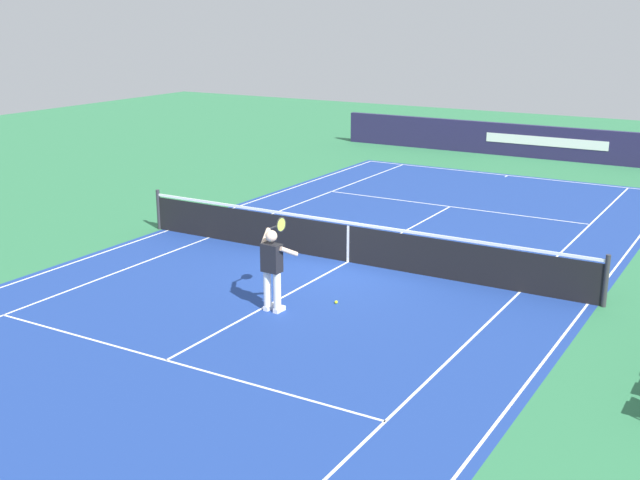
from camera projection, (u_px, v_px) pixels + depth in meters
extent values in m
plane|color=#2D7247|center=(348.00, 262.00, 18.83)|extent=(60.00, 60.00, 0.00)
cube|color=navy|center=(348.00, 262.00, 18.83)|extent=(24.20, 11.40, 0.00)
cube|color=white|center=(508.00, 175.00, 28.68)|extent=(0.05, 11.00, 0.01)
cube|color=white|center=(168.00, 230.00, 21.52)|extent=(23.80, 0.05, 0.01)
cube|color=white|center=(588.00, 304.00, 16.14)|extent=(23.80, 0.05, 0.01)
cube|color=white|center=(209.00, 237.00, 20.84)|extent=(23.80, 0.05, 0.01)
cube|color=white|center=(520.00, 292.00, 16.82)|extent=(23.80, 0.05, 0.01)
cube|color=white|center=(166.00, 360.00, 13.53)|extent=(0.05, 8.22, 0.01)
cube|color=white|center=(450.00, 207.00, 24.12)|extent=(0.05, 8.22, 0.01)
cube|color=white|center=(348.00, 262.00, 18.83)|extent=(12.80, 0.05, 0.01)
cube|color=white|center=(506.00, 176.00, 28.55)|extent=(0.30, 0.05, 0.01)
cylinder|color=#2D2D33|center=(159.00, 210.00, 21.52)|extent=(0.10, 0.10, 1.08)
cylinder|color=#2D2D33|center=(606.00, 281.00, 15.84)|extent=(0.10, 0.10, 1.08)
cube|color=black|center=(348.00, 244.00, 18.71)|extent=(0.02, 11.60, 0.88)
cube|color=white|center=(348.00, 223.00, 18.57)|extent=(0.04, 11.60, 0.06)
cube|color=white|center=(348.00, 244.00, 18.71)|extent=(0.04, 0.06, 0.88)
cube|color=#231E47|center=(541.00, 142.00, 31.81)|extent=(0.24, 17.00, 1.30)
cube|color=white|center=(545.00, 141.00, 31.57)|extent=(0.01, 4.82, 0.36)
cylinder|color=white|center=(277.00, 291.00, 15.56)|extent=(0.15, 0.15, 0.74)
cube|color=white|center=(279.00, 309.00, 15.72)|extent=(0.29, 0.13, 0.09)
cylinder|color=white|center=(267.00, 288.00, 15.68)|extent=(0.15, 0.15, 0.74)
cube|color=white|center=(270.00, 307.00, 15.84)|extent=(0.29, 0.13, 0.09)
cube|color=black|center=(272.00, 258.00, 15.44)|extent=(0.26, 0.39, 0.56)
sphere|color=beige|center=(271.00, 236.00, 15.32)|extent=(0.23, 0.23, 0.23)
cylinder|color=beige|center=(289.00, 251.00, 15.40)|extent=(0.41, 0.24, 0.26)
cylinder|color=beige|center=(265.00, 237.00, 15.64)|extent=(0.42, 0.20, 0.30)
cylinder|color=#232326|center=(273.00, 228.00, 15.89)|extent=(0.28, 0.05, 0.04)
torus|color=#232326|center=(281.00, 225.00, 16.12)|extent=(0.31, 0.04, 0.31)
cylinder|color=#C6D84C|center=(281.00, 225.00, 16.12)|extent=(0.27, 0.02, 0.27)
sphere|color=#CCE01E|center=(336.00, 302.00, 16.14)|extent=(0.07, 0.07, 0.07)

